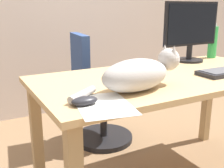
# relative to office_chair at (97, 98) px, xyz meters

# --- Properties ---
(desk) EXTENTS (1.52, 0.74, 0.71)m
(desk) POSITION_rel_office_chair_xyz_m (0.11, -0.71, 0.23)
(desk) COLOR tan
(desk) RESTS_ON ground_plane
(office_chair) EXTENTS (0.48, 0.48, 0.90)m
(office_chair) POSITION_rel_office_chair_xyz_m (0.00, 0.00, 0.00)
(office_chair) COLOR black
(office_chair) RESTS_ON ground_plane
(monitor) EXTENTS (0.48, 0.20, 0.41)m
(monitor) POSITION_rel_office_chair_xyz_m (0.52, -0.46, 0.56)
(monitor) COLOR black
(monitor) RESTS_ON desk
(cat) EXTENTS (0.61, 0.22, 0.20)m
(cat) POSITION_rel_office_chair_xyz_m (-0.20, -0.89, 0.41)
(cat) COLOR #B2ADA8
(cat) RESTS_ON desk
(computer_mouse) EXTENTS (0.11, 0.06, 0.04)m
(computer_mouse) POSITION_rel_office_chair_xyz_m (-0.51, -0.96, 0.35)
(computer_mouse) COLOR #232328
(computer_mouse) RESTS_ON desk
(paper_sheet) EXTENTS (0.26, 0.33, 0.00)m
(paper_sheet) POSITION_rel_office_chair_xyz_m (-0.45, -0.99, 0.33)
(paper_sheet) COLOR white
(paper_sheet) RESTS_ON desk
(water_bottle) EXTENTS (0.07, 0.07, 0.26)m
(water_bottle) POSITION_rel_office_chair_xyz_m (0.78, -0.43, 0.45)
(water_bottle) COLOR green
(water_bottle) RESTS_ON desk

